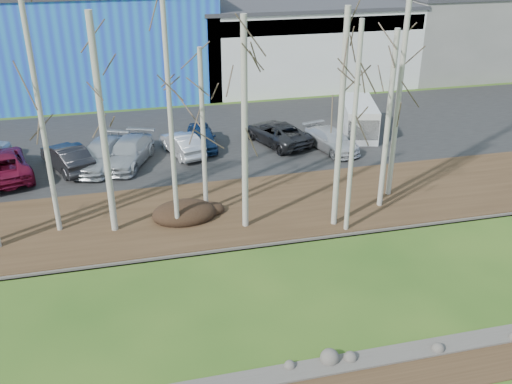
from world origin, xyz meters
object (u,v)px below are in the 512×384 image
object	(u,v)px
car_3	(101,155)
car_4	(202,137)
car_8	(128,152)
car_7	(331,140)
car_1	(67,157)
car_6	(277,133)
car_5	(182,144)
car_2	(2,164)
van_white	(358,119)

from	to	relation	value
car_3	car_4	distance (m)	6.32
car_3	car_8	size ratio (longest dim) A/B	1.00
car_3	car_7	distance (m)	13.82
car_4	car_8	xyz separation A→B (m)	(-4.58, -1.65, 0.04)
car_1	car_8	world-z (taller)	car_1
car_1	car_7	size ratio (longest dim) A/B	1.03
car_6	car_7	xyz separation A→B (m)	(2.96, -1.87, -0.07)
car_7	car_5	bearing A→B (deg)	156.60
car_3	car_1	bearing A→B (deg)	-158.00
car_4	car_7	xyz separation A→B (m)	(7.71, -2.29, -0.05)
car_3	car_7	xyz separation A→B (m)	(13.81, -0.65, -0.09)
car_3	car_8	distance (m)	1.52
car_2	car_8	distance (m)	6.81
car_5	car_8	distance (m)	3.32
van_white	car_7	bearing A→B (deg)	-125.52
car_2	car_6	distance (m)	16.21
car_8	car_5	bearing A→B (deg)	35.81
car_5	van_white	distance (m)	11.79
van_white	car_5	bearing A→B (deg)	-161.06
van_white	car_1	bearing A→B (deg)	-160.06
car_3	car_7	world-z (taller)	car_3
car_3	car_5	size ratio (longest dim) A/B	1.23
car_8	van_white	distance (m)	15.07
car_8	car_3	bearing A→B (deg)	-157.70
car_7	car_6	bearing A→B (deg)	133.24
car_1	car_7	bearing A→B (deg)	153.06
car_3	car_6	xyz separation A→B (m)	(10.85, 1.22, -0.02)
car_7	van_white	bearing A→B (deg)	24.93
car_5	car_7	bearing A→B (deg)	154.97
car_6	car_8	world-z (taller)	car_8
car_2	car_7	xyz separation A→B (m)	(19.10, -0.35, -0.14)
car_6	van_white	distance (m)	5.68
car_1	car_2	world-z (taller)	car_2
car_1	car_2	size ratio (longest dim) A/B	0.81
car_8	van_white	xyz separation A→B (m)	(14.99, 1.57, 0.34)
car_1	van_white	distance (m)	18.45
car_2	car_7	size ratio (longest dim) A/B	1.27
car_4	car_1	bearing A→B (deg)	-166.37
car_6	car_8	size ratio (longest dim) A/B	1.02
car_4	car_6	size ratio (longest dim) A/B	0.79
car_4	car_8	size ratio (longest dim) A/B	0.80
car_4	car_7	bearing A→B (deg)	-14.54
car_1	car_5	world-z (taller)	car_1
van_white	car_2	bearing A→B (deg)	-160.02
car_6	car_3	bearing A→B (deg)	-13.55
car_4	car_7	size ratio (longest dim) A/B	0.91
car_1	car_6	distance (m)	12.78
car_2	car_8	size ratio (longest dim) A/B	1.11
car_4	car_8	world-z (taller)	car_8
car_2	van_white	bearing A→B (deg)	169.07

